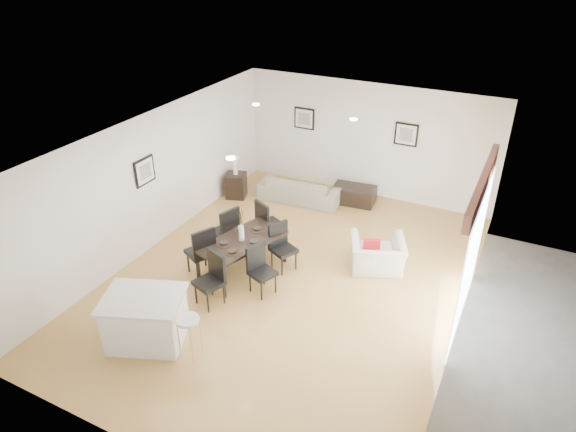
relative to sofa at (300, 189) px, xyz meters
The scene contains 26 objects.
ground 3.19m from the sofa, 67.70° to the right, with size 8.00×8.00×0.00m, color tan.
wall_back 1.93m from the sofa, 41.32° to the left, with size 6.00×0.04×2.70m, color white.
wall_front 7.12m from the sofa, 80.14° to the right, with size 6.00×0.04×2.70m, color white.
wall_left 3.61m from the sofa, 121.39° to the right, with size 0.04×8.00×2.70m, color white.
wall_right 5.24m from the sofa, 34.95° to the right, with size 0.04×8.00×2.70m, color white.
ceiling 3.99m from the sofa, 67.70° to the right, with size 6.00×8.00×0.02m, color white.
sofa is the anchor object (origin of this frame).
armchair 3.16m from the sofa, 37.61° to the right, with size 0.98×0.86×0.64m, color beige.
dining_table 3.13m from the sofa, 84.66° to the right, with size 1.24×1.79×0.68m.
dining_chair_wnear 3.57m from the sofa, 94.57° to the right, with size 0.61×0.61×1.01m.
dining_chair_wfar 2.75m from the sofa, 95.84° to the right, with size 0.57×0.57×1.01m.
dining_chair_enear 3.59m from the sofa, 75.97° to the right, with size 0.53×0.53×0.90m.
dining_chair_efar 2.81m from the sofa, 71.86° to the right, with size 0.55×0.55×0.91m.
dining_chair_head 4.13m from the sofa, 85.59° to the right, with size 0.54×0.54×0.96m.
dining_chair_foot 2.12m from the sofa, 83.12° to the right, with size 0.59×0.59×0.98m.
vase 3.18m from the sofa, 84.66° to the right, with size 0.74×1.16×0.61m.
coffee_table 1.27m from the sofa, 21.90° to the left, with size 0.98×0.59×0.39m, color black.
side_table 1.53m from the sofa, 160.77° to the right, with size 0.44×0.44×0.59m, color black.
table_lamp 1.65m from the sofa, 160.77° to the right, with size 0.23×0.23×0.44m.
cushion 3.15m from the sofa, 39.93° to the right, with size 0.30×0.09×0.30m, color #AB161A.
kitchen_island 5.38m from the sofa, 90.63° to the right, with size 1.44×1.28×0.83m.
bar_stool 5.44m from the sofa, 81.95° to the right, with size 0.34×0.34×0.74m.
framed_print_back_left 1.76m from the sofa, 110.93° to the left, with size 0.52×0.04×0.52m.
framed_print_back_right 2.72m from the sofa, 26.06° to the left, with size 0.52×0.04×0.52m.
framed_print_left_wall 3.85m from the sofa, 119.33° to the right, with size 0.04×0.52×0.52m.
sliding_door 5.12m from the sofa, 32.39° to the right, with size 0.12×2.70×2.57m.
Camera 1 is at (3.39, -6.90, 5.58)m, focal length 32.00 mm.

